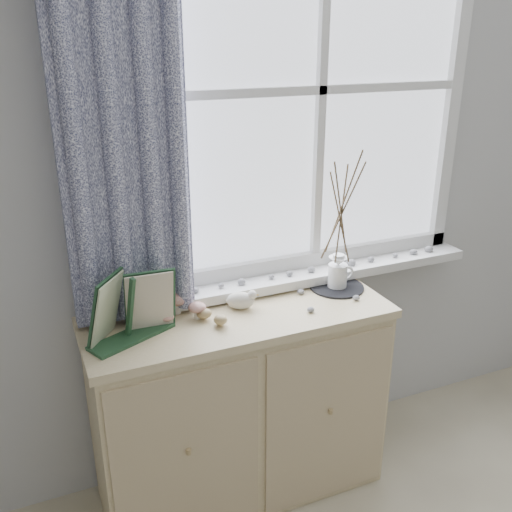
{
  "coord_description": "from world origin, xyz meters",
  "views": [
    {
      "loc": [
        -0.87,
        -0.08,
        1.87
      ],
      "look_at": [
        -0.1,
        1.7,
        1.1
      ],
      "focal_mm": 40.0,
      "sensor_mm": 36.0,
      "label": 1
    }
  ],
  "objects_px": {
    "botanical_book": "(131,309)",
    "twig_pitcher": "(341,209)",
    "sideboard": "(241,405)",
    "toadstool_cluster": "(180,303)"
  },
  "relations": [
    {
      "from": "botanical_book",
      "to": "toadstool_cluster",
      "type": "height_order",
      "value": "botanical_book"
    },
    {
      "from": "botanical_book",
      "to": "twig_pitcher",
      "type": "xyz_separation_m",
      "value": [
        0.89,
        0.11,
        0.22
      ]
    },
    {
      "from": "toadstool_cluster",
      "to": "sideboard",
      "type": "bearing_deg",
      "value": -20.21
    },
    {
      "from": "sideboard",
      "to": "botanical_book",
      "type": "relative_size",
      "value": 3.25
    },
    {
      "from": "sideboard",
      "to": "toadstool_cluster",
      "type": "distance_m",
      "value": 0.53
    },
    {
      "from": "twig_pitcher",
      "to": "sideboard",
      "type": "bearing_deg",
      "value": -158.64
    },
    {
      "from": "sideboard",
      "to": "toadstool_cluster",
      "type": "xyz_separation_m",
      "value": [
        -0.21,
        0.08,
        0.48
      ]
    },
    {
      "from": "botanical_book",
      "to": "twig_pitcher",
      "type": "relative_size",
      "value": 0.6
    },
    {
      "from": "toadstool_cluster",
      "to": "twig_pitcher",
      "type": "relative_size",
      "value": 0.3
    },
    {
      "from": "botanical_book",
      "to": "toadstool_cluster",
      "type": "bearing_deg",
      "value": 6.99
    }
  ]
}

